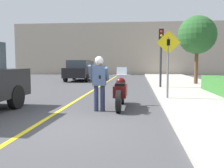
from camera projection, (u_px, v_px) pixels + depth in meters
ground_plane at (59, 127)px, 5.74m from camera, size 80.00×80.00×0.00m
sidewalk_curb at (219, 101)px, 9.21m from camera, size 4.40×44.00×0.11m
road_center_line at (87, 94)px, 11.75m from camera, size 0.12×36.00×0.01m
building_backdrop at (124, 49)px, 31.23m from camera, size 28.00×1.20×6.42m
motorcycle at (121, 92)px, 8.16m from camera, size 0.62×2.29×1.32m
person_biker at (99, 78)px, 7.54m from camera, size 0.59×0.46×1.68m
crossing_sign at (168, 58)px, 9.61m from camera, size 0.91×0.08×2.60m
traffic_light at (161, 47)px, 13.95m from camera, size 0.26×0.30×3.25m
street_tree at (197, 35)px, 16.13m from camera, size 2.46×2.46×4.40m
parked_car_black at (80, 70)px, 20.38m from camera, size 1.88×4.20×1.68m
parked_car_grey at (84, 69)px, 25.67m from camera, size 1.88×4.20×1.68m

